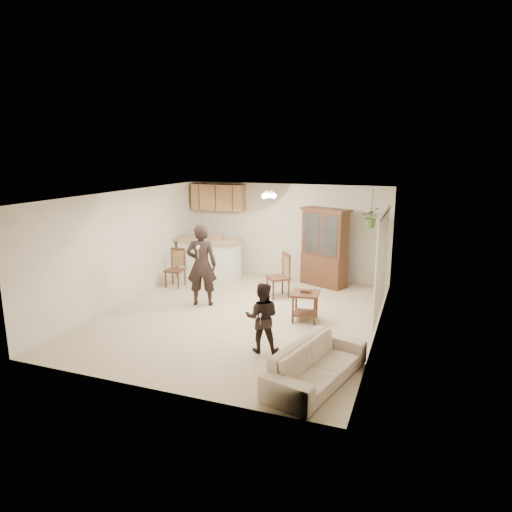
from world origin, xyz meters
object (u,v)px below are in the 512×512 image
(adult, at_px, (202,265))
(sofa, at_px, (317,359))
(child, at_px, (262,313))
(chair_hutch_left, at_px, (278,285))
(china_hutch, at_px, (325,248))
(chair_hutch_right, at_px, (326,273))
(chair_bar, at_px, (175,276))
(side_table, at_px, (305,306))

(adult, bearing_deg, sofa, 122.23)
(child, distance_m, chair_hutch_left, 3.01)
(china_hutch, distance_m, chair_hutch_right, 0.73)
(adult, relative_size, chair_hutch_left, 1.72)
(sofa, relative_size, adult, 1.04)
(sofa, relative_size, chair_bar, 1.95)
(sofa, distance_m, child, 1.37)
(adult, relative_size, china_hutch, 0.92)
(child, xyz_separation_m, chair_hutch_right, (0.16, 4.47, -0.40))
(chair_hutch_left, bearing_deg, chair_hutch_right, 113.33)
(side_table, xyz_separation_m, chair_hutch_right, (-0.16, 2.83, -0.03))
(chair_hutch_right, bearing_deg, side_table, 90.23)
(child, relative_size, china_hutch, 0.69)
(child, relative_size, side_table, 2.07)
(child, bearing_deg, chair_hutch_left, -91.33)
(china_hutch, bearing_deg, sofa, -55.65)
(child, height_order, chair_bar, child)
(adult, bearing_deg, chair_hutch_right, -148.92)
(china_hutch, relative_size, side_table, 3.01)
(child, height_order, chair_hutch_right, child)
(child, bearing_deg, chair_hutch_right, -105.95)
(sofa, relative_size, china_hutch, 0.96)
(sofa, bearing_deg, chair_hutch_left, 40.18)
(chair_bar, height_order, chair_hutch_right, chair_hutch_right)
(china_hutch, xyz_separation_m, chair_hutch_right, (0.02, 0.23, -0.70))
(china_hutch, xyz_separation_m, side_table, (0.18, -2.60, -0.66))
(chair_hutch_left, bearing_deg, china_hutch, 110.01)
(side_table, distance_m, chair_bar, 3.82)
(sofa, height_order, chair_hutch_left, chair_hutch_left)
(sofa, relative_size, child, 1.39)
(sofa, xyz_separation_m, chair_hutch_right, (-0.95, 5.21, -0.09))
(side_table, bearing_deg, china_hutch, 94.01)
(adult, height_order, child, adult)
(chair_hutch_left, bearing_deg, sofa, -13.28)
(chair_bar, bearing_deg, chair_hutch_right, 23.60)
(child, xyz_separation_m, chair_hutch_left, (-0.65, 2.92, -0.38))
(side_table, height_order, chair_hutch_left, chair_hutch_left)
(adult, relative_size, chair_bar, 1.87)
(sofa, bearing_deg, chair_hutch_right, 24.77)
(child, bearing_deg, side_table, -115.08)
(china_hutch, height_order, chair_bar, china_hutch)
(sofa, bearing_deg, adult, 65.62)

